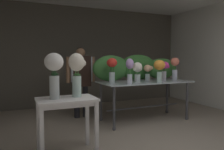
{
  "coord_description": "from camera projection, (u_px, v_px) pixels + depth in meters",
  "views": [
    {
      "loc": [
        -1.97,
        -2.03,
        1.31
      ],
      "look_at": [
        -0.45,
        1.43,
        1.01
      ],
      "focal_mm": 35.27,
      "sensor_mm": 36.0,
      "label": 1
    }
  ],
  "objects": [
    {
      "name": "wall_right",
      "position": [
        221.0,
        56.0,
        5.56
      ],
      "size": [
        0.12,
        4.06,
        2.68
      ],
      "primitive_type": "cube",
      "color": "silver",
      "rests_on": "ground"
    },
    {
      "name": "vase_white_roses_tall",
      "position": [
        54.0,
        71.0,
        2.83
      ],
      "size": [
        0.24,
        0.24,
        0.6
      ],
      "color": "silver",
      "rests_on": "side_table_white"
    },
    {
      "name": "vase_peach_dahlias",
      "position": [
        148.0,
        71.0,
        4.69
      ],
      "size": [
        0.2,
        0.17,
        0.33
      ],
      "color": "silver",
      "rests_on": "display_table_glass"
    },
    {
      "name": "vase_coral_freesia",
      "position": [
        175.0,
        67.0,
        4.8
      ],
      "size": [
        0.19,
        0.19,
        0.49
      ],
      "color": "silver",
      "rests_on": "display_table_glass"
    },
    {
      "name": "florist",
      "position": [
        81.0,
        74.0,
        4.78
      ],
      "size": [
        0.64,
        0.24,
        1.53
      ],
      "color": "#232328",
      "rests_on": "ground"
    },
    {
      "name": "foliage_backdrop",
      "position": [
        136.0,
        68.0,
        4.79
      ],
      "size": [
        2.08,
        0.26,
        0.55
      ],
      "color": "#387033",
      "rests_on": "display_table_glass"
    },
    {
      "name": "wall_back",
      "position": [
        91.0,
        56.0,
        6.24
      ],
      "size": [
        5.6,
        0.12,
        2.68
      ],
      "primitive_type": "cube",
      "color": "#5B564C",
      "rests_on": "ground"
    },
    {
      "name": "vase_magenta_ranunculus",
      "position": [
        164.0,
        69.0,
        4.58
      ],
      "size": [
        0.21,
        0.19,
        0.41
      ],
      "color": "silver",
      "rests_on": "display_table_glass"
    },
    {
      "name": "vase_scarlet_anemones",
      "position": [
        112.0,
        68.0,
        4.21
      ],
      "size": [
        0.2,
        0.2,
        0.48
      ],
      "color": "silver",
      "rests_on": "display_table_glass"
    },
    {
      "name": "vase_sunset_carnations",
      "position": [
        159.0,
        68.0,
        4.29
      ],
      "size": [
        0.22,
        0.22,
        0.44
      ],
      "color": "silver",
      "rests_on": "display_table_glass"
    },
    {
      "name": "display_table_glass",
      "position": [
        144.0,
        87.0,
        4.55
      ],
      "size": [
        1.88,
        0.86,
        0.83
      ],
      "color": "silver",
      "rests_on": "ground"
    },
    {
      "name": "side_table_white",
      "position": [
        67.0,
        107.0,
        2.93
      ],
      "size": [
        0.77,
        0.5,
        0.77
      ],
      "color": "white",
      "rests_on": "ground"
    },
    {
      "name": "vase_ivory_hydrangea",
      "position": [
        137.0,
        71.0,
        4.32
      ],
      "size": [
        0.2,
        0.19,
        0.4
      ],
      "color": "silver",
      "rests_on": "display_table_glass"
    },
    {
      "name": "vase_cream_lisianthus_tall",
      "position": [
        77.0,
        71.0,
        3.0
      ],
      "size": [
        0.25,
        0.22,
        0.6
      ],
      "color": "silver",
      "rests_on": "side_table_white"
    },
    {
      "name": "vase_lilac_peonies",
      "position": [
        130.0,
        69.0,
        4.01
      ],
      "size": [
        0.15,
        0.14,
        0.47
      ],
      "color": "silver",
      "rests_on": "display_table_glass"
    },
    {
      "name": "ground_plane",
      "position": [
        122.0,
        121.0,
        4.55
      ],
      "size": [
        8.67,
        8.67,
        0.0
      ],
      "primitive_type": "plane",
      "color": "gray"
    }
  ]
}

